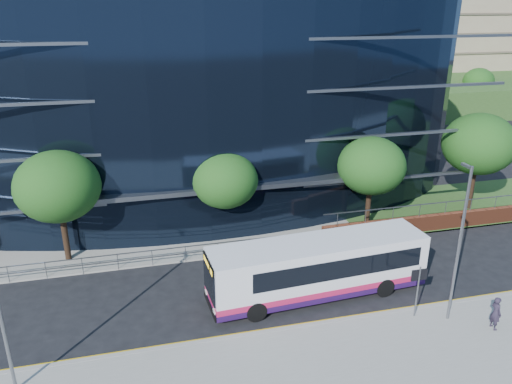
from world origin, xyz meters
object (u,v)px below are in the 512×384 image
object	(u,v)px
tree_dist_f	(478,81)
streetlight_east	(460,241)
tree_far_c	(372,166)
city_bus	(320,267)
tree_far_a	(58,187)
tree_dist_e	(383,85)
tree_far_b	(225,180)
pedestrian	(496,313)
tree_far_d	(479,144)
street_sign	(419,281)

from	to	relation	value
tree_dist_f	streetlight_east	size ratio (longest dim) A/B	0.76
tree_far_c	city_bus	size ratio (longest dim) A/B	0.54
tree_far_a	tree_far_c	distance (m)	20.00
tree_far_c	tree_far_a	bearing A→B (deg)	180.00
tree_dist_e	streetlight_east	world-z (taller)	streetlight_east
tree_far_b	pedestrian	world-z (taller)	tree_far_b
tree_far_a	streetlight_east	bearing A→B (deg)	-30.46
tree_far_b	tree_far_d	bearing A→B (deg)	1.51
street_sign	tree_dist_f	xyz separation A→B (m)	(35.50, 43.59, 2.06)
tree_far_a	city_bus	world-z (taller)	tree_far_a
tree_far_d	tree_dist_f	size ratio (longest dim) A/B	1.23
tree_far_d	streetlight_east	distance (m)	15.77
street_sign	tree_dist_e	distance (m)	45.99
street_sign	tree_far_b	bearing A→B (deg)	124.08
tree_dist_f	city_bus	world-z (taller)	tree_dist_f
tree_dist_e	city_bus	xyz separation A→B (m)	(-23.40, -38.37, -2.83)
tree_far_d	streetlight_east	xyz separation A→B (m)	(-10.00, -12.17, -0.75)
street_sign	pedestrian	distance (m)	3.85
tree_far_b	pedestrian	size ratio (longest dim) A/B	3.52
streetlight_east	city_bus	size ratio (longest dim) A/B	0.67
tree_far_c	street_sign	bearing A→B (deg)	-103.29
tree_far_d	tree_dist_f	bearing A→B (deg)	53.13
streetlight_east	city_bus	distance (m)	7.15
tree_far_a	tree_far_c	bearing A→B (deg)	0.00
tree_far_a	streetlight_east	distance (m)	22.05
tree_far_d	city_bus	bearing A→B (deg)	-151.47
tree_far_a	city_bus	size ratio (longest dim) A/B	0.58
street_sign	tree_dist_e	xyz separation A→B (m)	(19.50, 41.59, 2.39)
tree_dist_e	pedestrian	bearing A→B (deg)	-110.60
tree_far_d	tree_far_b	bearing A→B (deg)	-178.49
tree_far_a	city_bus	xyz separation A→B (m)	(13.60, -7.37, -3.16)
street_sign	tree_far_c	size ratio (longest dim) A/B	0.43
tree_far_b	tree_dist_f	distance (m)	53.90
tree_dist_f	tree_dist_e	bearing A→B (deg)	-172.87
street_sign	tree_dist_e	size ratio (longest dim) A/B	0.43
tree_far_d	tree_dist_e	size ratio (longest dim) A/B	1.14
tree_far_d	city_bus	world-z (taller)	tree_far_d
tree_far_c	city_bus	world-z (taller)	tree_far_c
street_sign	city_bus	distance (m)	5.08
tree_far_c	streetlight_east	size ratio (longest dim) A/B	0.81
streetlight_east	pedestrian	bearing A→B (deg)	-36.82
tree_far_a	tree_far_d	xyz separation A→B (m)	(29.00, 1.00, 0.33)
tree_dist_e	street_sign	bearing A→B (deg)	-115.12
tree_far_d	tree_far_c	bearing A→B (deg)	-173.66
streetlight_east	tree_far_b	bearing A→B (deg)	127.63
tree_far_b	city_bus	xyz separation A→B (m)	(3.60, -7.87, -2.51)
streetlight_east	pedestrian	xyz separation A→B (m)	(1.68, -1.26, -3.43)
street_sign	tree_far_c	world-z (taller)	tree_far_c
pedestrian	street_sign	bearing A→B (deg)	59.26
streetlight_east	pedestrian	size ratio (longest dim) A/B	4.66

